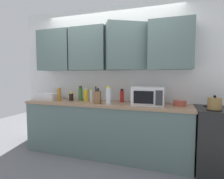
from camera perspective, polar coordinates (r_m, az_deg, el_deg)
The scene contains 16 objects.
ground_plane at distance 2.74m, azimuth -8.10°, elevation -25.33°, with size 8.00×8.00×0.00m, color slate.
wall_back_with_cabinets at distance 3.23m, azimuth -0.94°, elevation 8.46°, with size 3.66×0.61×2.60m.
counter_run at distance 3.15m, azimuth -2.32°, elevation -12.25°, with size 2.79×0.63×0.90m.
stove_range at distance 3.02m, azimuth 32.08°, elevation -13.69°, with size 0.76×0.64×0.91m.
kettle at distance 2.73m, azimuth 29.76°, elevation -3.87°, with size 0.17×0.17×0.19m.
microwave at distance 2.83m, azimuth 11.45°, elevation -2.04°, with size 0.48×0.37×0.28m.
dish_rack at distance 3.61m, azimuth -19.57°, elevation -2.08°, with size 0.38×0.30×0.12m, color silver.
knife_block at distance 2.94m, azimuth -4.62°, elevation -2.45°, with size 0.12×0.14×0.28m.
bottle_soy_dark at distance 3.35m, azimuth -12.81°, elevation -2.24°, with size 0.08×0.08×0.15m.
bottle_white_jar at distance 3.21m, azimuth -6.55°, elevation -1.84°, with size 0.05×0.05×0.22m.
bottle_red_sauce at distance 3.07m, azimuth 3.17°, elevation -2.03°, with size 0.06×0.06×0.23m.
bottle_amber_vinegar at distance 3.36m, azimuth -16.40°, elevation -1.44°, with size 0.06×0.06×0.26m.
bottle_yellow_mustard at distance 3.26m, azimuth -8.24°, elevation -1.75°, with size 0.08×0.08×0.22m.
bottle_green_oil at distance 3.31m, azimuth -9.95°, elevation -1.28°, with size 0.07×0.07×0.26m.
bottle_clear_tall at distance 2.84m, azimuth -1.17°, elevation -2.02°, with size 0.08×0.08×0.29m.
bowl_ceramic_small at distance 2.92m, azimuth 20.67°, elevation -4.06°, with size 0.19×0.19×0.08m, color #B24C3D.
Camera 1 is at (1.08, -3.11, 1.36)m, focal length 28.83 mm.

